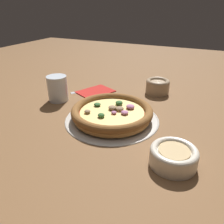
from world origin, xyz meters
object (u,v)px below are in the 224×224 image
Objects in this scene: bowl_near at (174,156)px; drinking_cup at (58,88)px; bowl_far at (158,86)px; fork at (88,91)px; napkin at (95,91)px; pizza at (112,112)px; pizza_tray at (112,118)px.

drinking_cup is (-0.21, -0.52, 0.03)m from bowl_near.
bowl_far is 0.74× the size of fork.
napkin reaches higher than fork.
bowl_near is at bearing 99.26° from fork.
pizza is 0.33m from bowl_far.
drinking_cup is at bearing -54.23° from bowl_far.
bowl_far reaches higher than bowl_near.
pizza is 0.28m from napkin.
pizza_tray is 3.18× the size of bowl_far.
fork is (-0.20, -0.22, -0.03)m from pizza.
pizza is at bearing 94.26° from fork.
napkin is at bearing -129.96° from bowl_near.
drinking_cup is at bearing 23.49° from fork.
drinking_cup is at bearing -101.74° from pizza.
pizza is at bearing 164.91° from pizza_tray.
napkin is at bearing 149.03° from fork.
napkin is (0.11, -0.26, -0.03)m from bowl_far.
pizza_tray is at bearing -121.73° from bowl_near.
fork is at bearing -126.93° from bowl_near.
pizza is 2.03× the size of fork.
pizza is at bearing 78.26° from drinking_cup.
bowl_far is at bearing 157.72° from fork.
napkin is 0.04m from fork.
fork is at bearing 157.30° from drinking_cup.
bowl_far is 0.44m from drinking_cup.
pizza is at bearing -121.78° from bowl_near.
bowl_far is 0.32m from fork.
drinking_cup reaches higher than napkin.
napkin is (-0.21, -0.18, 0.00)m from pizza_tray.
bowl_far is (-0.32, 0.08, 0.01)m from pizza.
bowl_far is 0.29m from napkin.
pizza reaches higher than fork.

